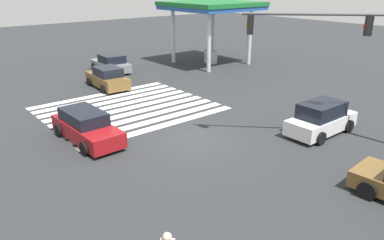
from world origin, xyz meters
name	(u,v)px	position (x,y,z in m)	size (l,w,h in m)	color
ground_plane	(192,139)	(0.00, 0.00, 0.00)	(115.49, 115.49, 0.00)	#2B2D30
crosswalk_markings	(128,108)	(0.00, -6.26, 0.00)	(9.97, 8.20, 0.01)	silver
traffic_signal_mast	(362,49)	(-5.34, 5.34, 4.64)	(5.64, 5.64, 6.35)	#47474C
car_0	(321,119)	(-5.63, 3.63, 0.79)	(4.16, 1.95, 1.69)	silver
car_1	(108,78)	(-1.30, -11.40, 0.72)	(2.22, 4.33, 1.56)	brown
car_2	(111,64)	(-3.92, -15.83, 0.71)	(2.36, 4.43, 1.53)	gray
car_4	(86,127)	(4.12, -3.22, 0.72)	(2.05, 4.75, 1.51)	maroon
gas_station_canopy	(212,9)	(-13.04, -13.06, 5.04)	(7.42, 7.42, 5.68)	#23519E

